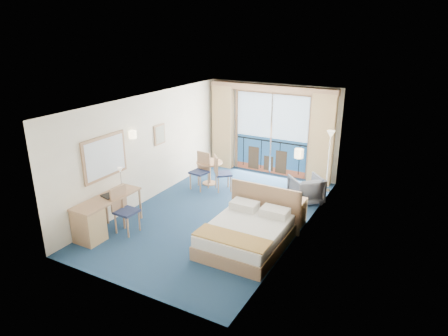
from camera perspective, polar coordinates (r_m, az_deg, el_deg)
floor at (r=9.60m, az=-0.85°, el=-6.55°), size 6.50×6.50×0.00m
room_walls at (r=8.95m, az=-0.91°, el=3.70°), size 4.04×6.54×2.72m
balcony_door at (r=11.93m, az=6.73°, el=4.50°), size 2.36×0.03×2.52m
curtain_left at (r=12.40m, az=-0.14°, el=5.85°), size 0.65×0.22×2.55m
curtain_right at (r=11.29m, az=13.81°, el=3.88°), size 0.65×0.22×2.55m
pelmet at (r=11.53m, az=6.83°, el=11.26°), size 3.80×0.25×0.18m
mirror at (r=9.04m, az=-16.66°, el=1.51°), size 0.05×1.25×0.95m
wall_print at (r=10.42m, az=-9.18°, el=4.75°), size 0.04×0.42×0.52m
sconce_left at (r=9.56m, az=-12.93°, el=4.69°), size 0.18×0.18×0.18m
sconce_right at (r=8.05m, az=10.66°, el=2.06°), size 0.18×0.18×0.18m
bed at (r=8.17m, az=3.34°, el=-9.31°), size 1.62×1.92×1.02m
nightstand at (r=9.14m, az=9.97°, el=-6.14°), size 0.47×0.44×0.61m
phone at (r=8.97m, az=10.17°, el=-4.25°), size 0.18×0.14×0.08m
armchair at (r=10.30m, az=11.63°, el=-2.99°), size 1.05×1.05×0.69m
floor_lamp at (r=10.81m, az=14.87°, el=3.08°), size 0.23×0.23×1.68m
desk at (r=8.80m, az=-18.20°, el=-7.12°), size 0.56×1.63×0.76m
desk_chair at (r=8.86m, az=-14.20°, el=-5.43°), size 0.46×0.45×1.02m
folder at (r=8.97m, az=-16.13°, el=-3.86°), size 0.36×0.30×0.03m
desk_lamp at (r=9.23m, az=-14.58°, el=-0.77°), size 0.13×0.13×0.47m
round_table at (r=11.20m, az=-2.10°, el=0.13°), size 0.73×0.73×0.66m
table_chair_a at (r=10.71m, az=-0.55°, el=-0.44°), size 0.60×0.60×0.99m
table_chair_b at (r=10.89m, az=-3.29°, el=-0.06°), size 0.48×0.49×1.01m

